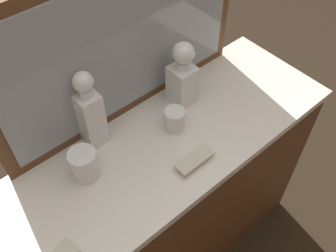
% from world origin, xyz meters
% --- Properties ---
extents(ground_plane, '(6.00, 6.00, 0.00)m').
position_xyz_m(ground_plane, '(0.00, 0.00, 0.00)').
color(ground_plane, '#2D2319').
extents(dresser, '(1.29, 0.46, 0.86)m').
position_xyz_m(dresser, '(0.00, 0.00, 0.43)').
color(dresser, brown).
rests_on(dresser, ground_plane).
extents(dresser_mirror, '(0.97, 0.03, 0.57)m').
position_xyz_m(dresser_mirror, '(0.00, 0.21, 1.14)').
color(dresser_mirror, brown).
rests_on(dresser_mirror, dresser).
extents(crystal_decanter_center, '(0.09, 0.09, 0.27)m').
position_xyz_m(crystal_decanter_center, '(0.17, 0.12, 0.96)').
color(crystal_decanter_center, white).
rests_on(crystal_decanter_center, dresser).
extents(crystal_decanter_front, '(0.07, 0.07, 0.31)m').
position_xyz_m(crystal_decanter_front, '(-0.19, 0.17, 0.98)').
color(crystal_decanter_front, white).
rests_on(crystal_decanter_front, dresser).
extents(crystal_tumbler_left, '(0.07, 0.07, 0.08)m').
position_xyz_m(crystal_tumbler_left, '(0.06, 0.03, 0.89)').
color(crystal_tumbler_left, white).
rests_on(crystal_tumbler_left, dresser).
extents(crystal_tumbler_center, '(0.09, 0.09, 0.11)m').
position_xyz_m(crystal_tumbler_center, '(-0.29, 0.07, 0.91)').
color(crystal_tumbler_center, white).
rests_on(crystal_tumbler_center, dresser).
extents(silver_brush_far_left, '(0.14, 0.05, 0.02)m').
position_xyz_m(silver_brush_far_left, '(0.01, -0.13, 0.87)').
color(silver_brush_far_left, '#B7A88C').
rests_on(silver_brush_far_left, dresser).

